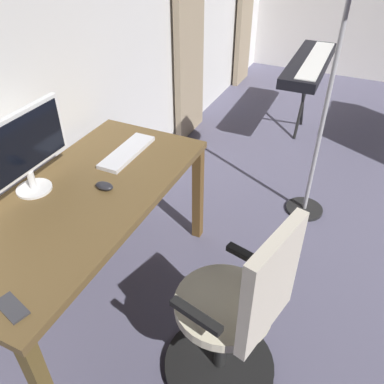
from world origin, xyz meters
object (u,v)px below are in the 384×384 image
(office_chair, at_px, (235,318))
(piano_keyboard, at_px, (309,65))
(computer_keyboard, at_px, (127,152))
(computer_mouse, at_px, (104,186))
(cell_phone_by_monitor, at_px, (12,308))
(floor_lamp, at_px, (348,2))
(computer_monitor, at_px, (22,148))
(desk, at_px, (83,209))

(office_chair, bearing_deg, piano_keyboard, 19.49)
(computer_keyboard, xyz_separation_m, computer_mouse, (0.35, 0.08, 0.01))
(computer_mouse, bearing_deg, cell_phone_by_monitor, 9.36)
(floor_lamp, bearing_deg, computer_keyboard, -47.30)
(computer_mouse, distance_m, floor_lamp, 1.69)
(computer_keyboard, bearing_deg, computer_mouse, 13.60)
(computer_monitor, height_order, computer_mouse, computer_monitor)
(cell_phone_by_monitor, xyz_separation_m, piano_keyboard, (-3.28, 0.41, -0.06))
(floor_lamp, bearing_deg, cell_phone_by_monitor, -20.64)
(desk, bearing_deg, computer_monitor, -76.96)
(cell_phone_by_monitor, height_order, piano_keyboard, cell_phone_by_monitor)
(computer_monitor, bearing_deg, computer_mouse, 115.90)
(computer_keyboard, xyz_separation_m, floor_lamp, (-0.89, 0.97, 0.73))
(piano_keyboard, relative_size, floor_lamp, 0.71)
(office_chair, relative_size, piano_keyboard, 0.84)
(computer_monitor, relative_size, computer_mouse, 5.63)
(computer_mouse, xyz_separation_m, cell_phone_by_monitor, (0.77, 0.13, -0.01))
(floor_lamp, bearing_deg, computer_mouse, -35.45)
(piano_keyboard, xyz_separation_m, floor_lamp, (1.28, 0.34, 0.80))
(desk, bearing_deg, office_chair, 80.11)
(computer_keyboard, bearing_deg, floor_lamp, 132.70)
(computer_mouse, bearing_deg, computer_monitor, -64.10)
(cell_phone_by_monitor, xyz_separation_m, floor_lamp, (-2.01, 0.76, 0.74))
(computer_mouse, relative_size, piano_keyboard, 0.08)
(computer_keyboard, xyz_separation_m, cell_phone_by_monitor, (1.11, 0.21, -0.01))
(desk, xyz_separation_m, computer_mouse, (-0.10, 0.08, 0.11))
(office_chair, height_order, cell_phone_by_monitor, office_chair)
(computer_monitor, relative_size, piano_keyboard, 0.45)
(desk, distance_m, cell_phone_by_monitor, 0.70)
(desk, relative_size, office_chair, 1.50)
(office_chair, relative_size, cell_phone_by_monitor, 7.21)
(cell_phone_by_monitor, bearing_deg, office_chair, 141.48)
(computer_monitor, xyz_separation_m, computer_keyboard, (-0.51, 0.24, -0.24))
(office_chair, distance_m, cell_phone_by_monitor, 0.91)
(desk, distance_m, computer_keyboard, 0.46)
(computer_keyboard, relative_size, cell_phone_by_monitor, 2.94)
(piano_keyboard, bearing_deg, computer_mouse, -13.55)
(floor_lamp, bearing_deg, office_chair, -1.91)
(computer_keyboard, bearing_deg, office_chair, 56.40)
(office_chair, height_order, piano_keyboard, office_chair)
(piano_keyboard, height_order, floor_lamp, floor_lamp)
(cell_phone_by_monitor, bearing_deg, desk, -146.82)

